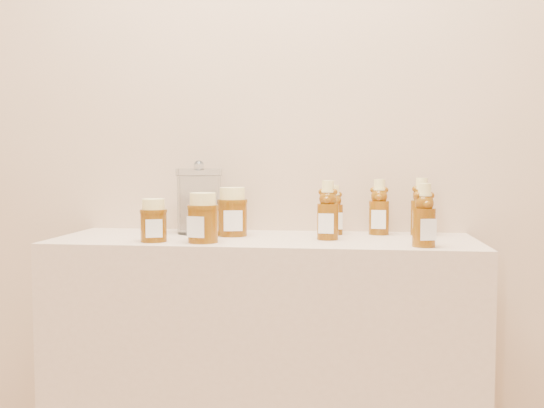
% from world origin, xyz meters
% --- Properties ---
extents(wall_back, '(3.50, 0.02, 2.70)m').
position_xyz_m(wall_back, '(0.00, 1.75, 1.35)').
color(wall_back, tan).
rests_on(wall_back, ground).
extents(display_table, '(1.20, 0.40, 0.90)m').
position_xyz_m(display_table, '(0.00, 1.55, 0.45)').
color(display_table, '#C4A98F').
rests_on(display_table, ground).
extents(bear_bottle_back_left, '(0.07, 0.07, 0.17)m').
position_xyz_m(bear_bottle_back_left, '(0.20, 1.66, 0.98)').
color(bear_bottle_back_left, '#5D3107').
rests_on(bear_bottle_back_left, display_table).
extents(bear_bottle_back_mid, '(0.07, 0.07, 0.19)m').
position_xyz_m(bear_bottle_back_mid, '(0.33, 1.68, 0.99)').
color(bear_bottle_back_mid, '#5D3107').
rests_on(bear_bottle_back_mid, display_table).
extents(bear_bottle_back_right, '(0.07, 0.07, 0.19)m').
position_xyz_m(bear_bottle_back_right, '(0.46, 1.68, 1.00)').
color(bear_bottle_back_right, '#5D3107').
rests_on(bear_bottle_back_right, display_table).
extents(bear_bottle_front_left, '(0.07, 0.07, 0.19)m').
position_xyz_m(bear_bottle_front_left, '(0.18, 1.54, 0.99)').
color(bear_bottle_front_left, '#5D3107').
rests_on(bear_bottle_front_left, display_table).
extents(bear_bottle_front_right, '(0.08, 0.08, 0.18)m').
position_xyz_m(bear_bottle_front_right, '(0.43, 1.42, 0.99)').
color(bear_bottle_front_right, '#5D3107').
rests_on(bear_bottle_front_right, display_table).
extents(honey_jar_left, '(0.10, 0.10, 0.12)m').
position_xyz_m(honey_jar_left, '(-0.29, 1.43, 0.96)').
color(honey_jar_left, '#5D3107').
rests_on(honey_jar_left, display_table).
extents(honey_jar_back, '(0.11, 0.11, 0.14)m').
position_xyz_m(honey_jar_back, '(-0.10, 1.59, 0.97)').
color(honey_jar_back, '#5D3107').
rests_on(honey_jar_back, display_table).
extents(honey_jar_front, '(0.10, 0.10, 0.13)m').
position_xyz_m(honey_jar_front, '(-0.15, 1.43, 0.97)').
color(honey_jar_front, '#5D3107').
rests_on(honey_jar_front, display_table).
extents(glass_canister, '(0.14, 0.14, 0.22)m').
position_xyz_m(glass_canister, '(-0.21, 1.64, 1.01)').
color(glass_canister, white).
rests_on(glass_canister, display_table).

